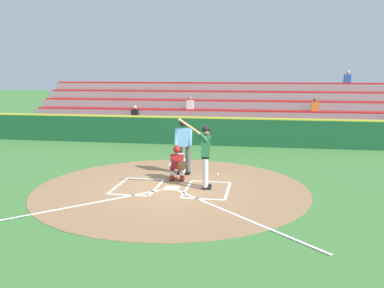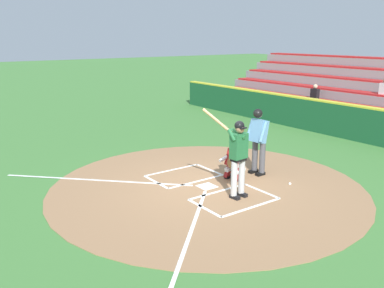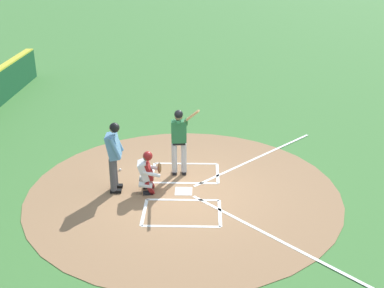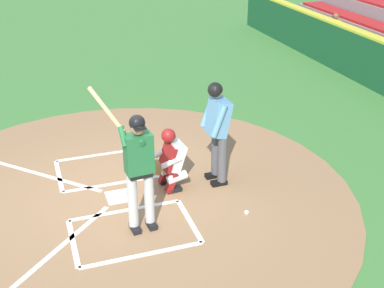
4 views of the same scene
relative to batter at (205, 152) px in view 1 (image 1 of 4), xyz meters
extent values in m
plane|color=#427A38|center=(0.97, 0.15, -1.10)|extent=(120.00, 120.00, 0.00)
cylinder|color=#99704C|center=(0.97, 0.15, -1.09)|extent=(8.00, 8.00, 0.01)
cube|color=white|center=(0.97, 0.15, -1.08)|extent=(0.44, 0.44, 0.01)
cube|color=white|center=(-0.08, -0.75, -1.08)|extent=(1.20, 0.08, 0.01)
cube|color=white|center=(-0.08, 1.05, -1.08)|extent=(1.20, 0.08, 0.01)
cube|color=white|center=(0.52, 0.15, -1.08)|extent=(0.08, 1.80, 0.01)
cube|color=white|center=(-0.68, 0.15, -1.08)|extent=(0.08, 1.80, 0.01)
cube|color=white|center=(2.02, -0.75, -1.08)|extent=(1.20, 0.08, 0.01)
cube|color=white|center=(2.02, 1.05, -1.08)|extent=(1.20, 0.08, 0.01)
cube|color=white|center=(1.42, 0.15, -1.08)|extent=(0.08, 1.80, 0.01)
cube|color=white|center=(2.62, 0.15, -1.08)|extent=(0.08, 1.80, 0.01)
cube|color=white|center=(3.07, 2.25, -1.08)|extent=(3.73, 3.73, 0.01)
cube|color=white|center=(-1.13, 2.25, -1.08)|extent=(3.73, 3.73, 0.01)
cylinder|color=#BCBCBC|center=(0.00, -0.14, -0.60)|extent=(0.15, 0.15, 0.84)
cube|color=black|center=(-0.04, -0.14, -1.05)|extent=(0.27, 0.14, 0.09)
cylinder|color=#BCBCBC|center=(-0.02, 0.12, -0.60)|extent=(0.15, 0.15, 0.84)
cube|color=black|center=(-0.06, 0.11, -1.05)|extent=(0.27, 0.14, 0.09)
cube|color=black|center=(-0.01, -0.01, -0.13)|extent=(0.25, 0.36, 0.10)
cube|color=#236638|center=(-0.01, -0.01, 0.18)|extent=(0.27, 0.42, 0.60)
sphere|color=#9E7051|center=(-0.03, -0.01, 0.59)|extent=(0.21, 0.21, 0.21)
sphere|color=black|center=(-0.01, -0.01, 0.66)|extent=(0.23, 0.23, 0.23)
cube|color=black|center=(-0.12, -0.02, 0.63)|extent=(0.12, 0.18, 0.02)
cylinder|color=#236638|center=(0.04, -0.02, 0.46)|extent=(0.43, 0.13, 0.21)
cylinder|color=#236638|center=(0.03, 0.19, 0.46)|extent=(0.27, 0.11, 0.29)
cylinder|color=tan|center=(0.37, 0.35, 0.76)|extent=(0.66, 0.42, 0.53)
cylinder|color=tan|center=(0.08, 0.18, 0.52)|extent=(0.10, 0.10, 0.08)
cube|color=black|center=(0.84, -0.78, -1.05)|extent=(0.14, 0.27, 0.09)
cube|color=maroon|center=(0.83, -0.74, -0.90)|extent=(0.14, 0.25, 0.37)
cylinder|color=silver|center=(0.84, -0.84, -0.82)|extent=(0.18, 0.37, 0.21)
cube|color=black|center=(1.15, -0.75, -1.05)|extent=(0.14, 0.27, 0.09)
cube|color=maroon|center=(1.15, -0.71, -0.90)|extent=(0.14, 0.25, 0.37)
cylinder|color=silver|center=(1.16, -0.81, -0.82)|extent=(0.18, 0.37, 0.21)
cube|color=silver|center=(1.00, -0.83, -0.48)|extent=(0.43, 0.39, 0.52)
cube|color=maroon|center=(0.99, -0.72, -0.48)|extent=(0.44, 0.25, 0.46)
sphere|color=brown|center=(0.99, -0.76, -0.11)|extent=(0.21, 0.21, 0.21)
sphere|color=maroon|center=(0.99, -0.74, -0.09)|extent=(0.24, 0.24, 0.24)
cylinder|color=silver|center=(0.79, -0.68, -0.50)|extent=(0.13, 0.45, 0.20)
cylinder|color=silver|center=(1.18, -0.65, -0.50)|extent=(0.13, 0.45, 0.20)
ellipsoid|color=brown|center=(0.77, -0.48, -0.53)|extent=(0.29, 0.12, 0.28)
cylinder|color=#4C4C51|center=(0.80, -1.64, -0.59)|extent=(0.16, 0.16, 0.86)
cube|color=black|center=(0.80, -1.59, -1.05)|extent=(0.14, 0.28, 0.09)
cylinder|color=#4C4C51|center=(1.08, -1.63, -0.59)|extent=(0.16, 0.16, 0.86)
cube|color=black|center=(1.08, -1.58, -1.05)|extent=(0.14, 0.28, 0.09)
cube|color=#5B8EB7|center=(0.94, -1.60, 0.15)|extent=(0.45, 0.38, 0.66)
sphere|color=tan|center=(0.94, -1.56, 0.62)|extent=(0.22, 0.22, 0.22)
sphere|color=black|center=(0.94, -1.54, 0.64)|extent=(0.25, 0.25, 0.25)
cylinder|color=#5B8EB7|center=(0.70, -1.53, 0.18)|extent=(0.11, 0.29, 0.56)
cylinder|color=#5B8EB7|center=(1.18, -1.51, 0.18)|extent=(0.11, 0.29, 0.56)
sphere|color=white|center=(-0.19, -1.68, -1.06)|extent=(0.07, 0.07, 0.07)
cube|color=#19512D|center=(0.97, -7.35, -0.47)|extent=(22.00, 0.36, 1.25)
cube|color=yellow|center=(0.97, -7.35, 0.18)|extent=(22.00, 0.32, 0.06)
cube|color=gray|center=(0.97, -8.38, -0.87)|extent=(20.00, 0.85, 0.45)
cube|color=red|center=(0.97, -8.38, -0.61)|extent=(19.60, 0.72, 0.08)
cube|color=gray|center=(0.97, -9.23, -0.65)|extent=(20.00, 0.85, 0.90)
cube|color=red|center=(0.97, -9.23, -0.16)|extent=(19.60, 0.72, 0.08)
cube|color=gray|center=(0.97, -10.08, -0.42)|extent=(20.00, 0.85, 1.35)
cube|color=red|center=(0.97, -10.08, 0.29)|extent=(19.60, 0.72, 0.08)
cube|color=gray|center=(0.97, -10.93, -0.20)|extent=(20.00, 0.85, 1.80)
cube|color=red|center=(0.97, -10.93, 0.74)|extent=(19.60, 0.72, 0.08)
cube|color=gray|center=(0.97, -11.78, 0.03)|extent=(20.00, 0.85, 2.25)
cube|color=red|center=(0.97, -11.78, 1.19)|extent=(19.60, 0.72, 0.08)
cube|color=gray|center=(0.97, -12.63, 0.25)|extent=(20.00, 0.85, 2.70)
cube|color=red|center=(0.97, -12.63, 1.64)|extent=(19.60, 0.72, 0.08)
cube|color=#284C9E|center=(-6.14, -12.58, 1.91)|extent=(0.36, 0.22, 0.46)
sphere|color=tan|center=(-6.14, -12.58, 2.25)|extent=(0.20, 0.20, 0.20)
cube|color=orange|center=(-4.19, -10.03, 0.56)|extent=(0.36, 0.22, 0.46)
sphere|color=brown|center=(-4.19, -10.03, 0.90)|extent=(0.20, 0.20, 0.20)
cube|color=white|center=(2.21, -10.03, 0.56)|extent=(0.36, 0.22, 0.46)
sphere|color=#9E7051|center=(2.21, -10.03, 0.90)|extent=(0.20, 0.20, 0.20)
cube|color=black|center=(4.99, -9.18, 0.11)|extent=(0.36, 0.22, 0.46)
sphere|color=beige|center=(4.99, -9.18, 0.45)|extent=(0.20, 0.20, 0.20)
cube|color=orange|center=(7.77, -8.33, -0.34)|extent=(0.36, 0.22, 0.46)
sphere|color=brown|center=(7.77, -8.33, 0.00)|extent=(0.20, 0.20, 0.20)
camera|label=1|loc=(-1.61, 11.72, 2.29)|focal=38.99mm
camera|label=2|loc=(-6.85, 6.27, 2.65)|focal=38.46mm
camera|label=3|loc=(11.98, 0.62, 4.96)|focal=45.48mm
camera|label=4|loc=(-6.39, 1.34, 3.50)|focal=47.71mm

